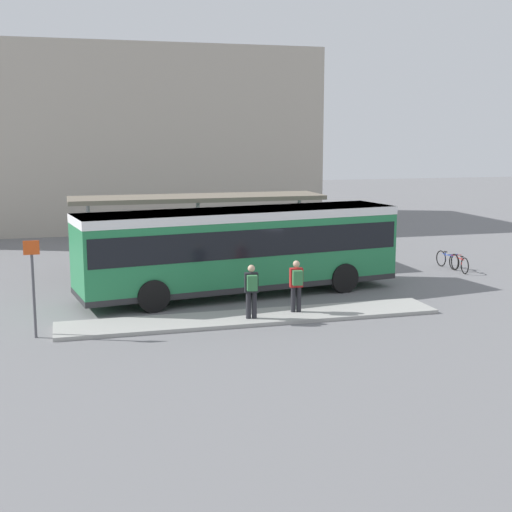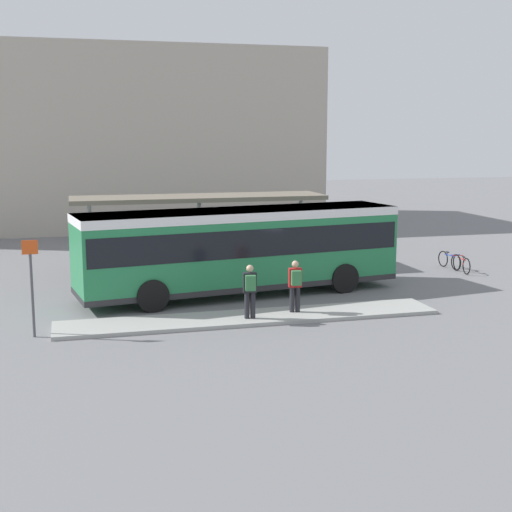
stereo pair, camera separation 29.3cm
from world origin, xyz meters
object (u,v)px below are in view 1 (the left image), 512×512
Objects in this scene: pedestrian_companion at (296,283)px; city_bus at (241,245)px; pedestrian_waiting at (252,288)px; potted_planter_near_shelter at (282,262)px; platform_sign at (33,284)px; bicycle_red at (460,263)px; bicycle_blue at (448,260)px; potted_planter_far_side at (135,269)px.

city_bus is at bearing 22.60° from pedestrian_companion.
potted_planter_near_shelter is at bearing -17.21° from pedestrian_waiting.
bicycle_red is at bearing 18.08° from platform_sign.
pedestrian_waiting is at bearing 123.40° from bicycle_red.
bicycle_blue reaches higher than bicycle_red.
bicycle_red is 1.32× the size of potted_planter_near_shelter.
pedestrian_waiting is 6.97m from potted_planter_far_side.
platform_sign is at bearing -118.85° from potted_planter_far_side.
city_bus is at bearing -35.26° from potted_planter_far_side.
city_bus reaches higher than bicycle_blue.
potted_planter_far_side is at bearing 32.45° from pedestrian_waiting.
potted_planter_far_side is at bearing 61.15° from platform_sign.
bicycle_blue is (9.88, 2.59, -1.45)m from city_bus.
bicycle_blue is at bearing 6.01° from city_bus.
city_bus is 7.32× the size of bicycle_red.
pedestrian_waiting is 1.32× the size of potted_planter_far_side.
pedestrian_companion is 0.59× the size of platform_sign.
bicycle_blue is 13.41m from potted_planter_far_side.
pedestrian_waiting is (-0.63, -3.84, -0.73)m from city_bus.
bicycle_red is at bearing -54.36° from pedestrian_waiting.
city_bus is 7.09× the size of pedestrian_waiting.
potted_planter_far_side is 0.45× the size of platform_sign.
potted_planter_far_side is (-4.48, 5.92, -0.40)m from pedestrian_companion.
platform_sign reaches higher than bicycle_red.
pedestrian_companion is (0.96, -3.42, -0.73)m from city_bus.
city_bus is 4.46m from potted_planter_far_side.
city_bus is 9.33× the size of potted_planter_far_side.
potted_planter_far_side is at bearing 136.05° from city_bus.
potted_planter_far_side is at bearing -94.34° from bicycle_blue.
city_bus is at bearing -132.22° from potted_planter_near_shelter.
pedestrian_waiting is at bearing -0.29° from platform_sign.
city_bus is 7.97m from platform_sign.
city_bus reaches higher than pedestrian_waiting.
pedestrian_companion is 6.27m from potted_planter_near_shelter.
platform_sign is at bearing -160.13° from city_bus.
pedestrian_waiting is 1.36× the size of potted_planter_near_shelter.
city_bus is 7.16× the size of bicycle_blue.
city_bus is at bearing 105.50° from bicycle_red.
city_bus is 7.14× the size of pedestrian_companion.
city_bus is 3.77m from potted_planter_near_shelter.
city_bus reaches higher than potted_planter_near_shelter.
platform_sign reaches higher than bicycle_blue.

